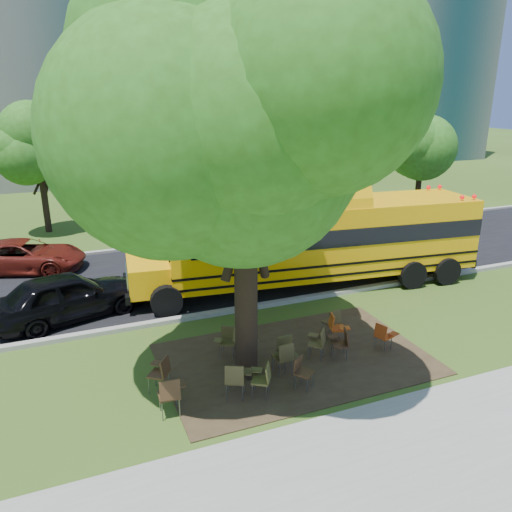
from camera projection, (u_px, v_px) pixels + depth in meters
name	position (u px, v px, depth m)	size (l,w,h in m)	color
ground	(254.00, 358.00, 13.51)	(160.00, 160.00, 0.00)	#334C17
sidewalk	(356.00, 485.00, 9.10)	(60.00, 4.00, 0.04)	gray
dirt_patch	(295.00, 359.00, 13.42)	(7.00, 4.50, 0.03)	#382819
asphalt_road	(188.00, 274.00, 19.66)	(80.00, 8.00, 0.04)	black
kerb_near	(219.00, 312.00, 16.13)	(80.00, 0.25, 0.14)	gray
kerb_far	(165.00, 245.00, 23.26)	(80.00, 0.25, 0.14)	gray
building_right	(332.00, 35.00, 51.66)	(30.00, 16.00, 25.00)	gray
bg_tree_2	(38.00, 149.00, 24.49)	(4.80, 4.80, 6.62)	black
bg_tree_3	(294.00, 128.00, 27.13)	(5.60, 5.60, 7.84)	black
bg_tree_4	(423.00, 137.00, 29.33)	(5.00, 5.00, 6.85)	black
main_tree	(245.00, 141.00, 10.85)	(7.06, 7.06, 9.38)	black
school_bus	(321.00, 238.00, 18.14)	(12.90, 4.13, 3.10)	#F4A807
chair_0	(171.00, 392.00, 10.90)	(0.66, 0.57, 0.97)	#432B18
chair_1	(236.00, 377.00, 11.51)	(0.77, 0.61, 0.94)	#43391D
chair_2	(263.00, 377.00, 11.62)	(0.57, 0.73, 0.86)	brown
chair_3	(286.00, 350.00, 12.76)	(0.59, 0.54, 0.91)	#494220
chair_4	(285.00, 355.00, 12.52)	(0.61, 0.58, 0.92)	#493E1F
chair_5	(302.00, 370.00, 11.94)	(0.56, 0.71, 0.84)	#432B18
chair_6	(341.00, 341.00, 13.32)	(0.52, 0.67, 0.85)	#3F2516
chair_7	(384.00, 334.00, 13.73)	(0.62, 0.55, 0.81)	#AB3C12
chair_8	(161.00, 370.00, 11.83)	(0.61, 0.78, 0.91)	#4B2F1A
chair_9	(227.00, 338.00, 13.45)	(0.70, 0.55, 0.84)	brown
chair_10	(242.00, 341.00, 13.32)	(0.61, 0.58, 0.85)	brown
chair_11	(318.00, 341.00, 13.32)	(0.58, 0.73, 0.86)	brown
chair_12	(336.00, 326.00, 14.12)	(0.54, 0.69, 0.89)	#C85115
chair_13	(333.00, 320.00, 14.50)	(0.60, 0.61, 0.89)	#42371C
black_car	(68.00, 296.00, 15.61)	(1.83, 4.55, 1.55)	black
bg_car_red	(24.00, 256.00, 19.85)	(2.14, 4.64, 1.29)	#57160F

